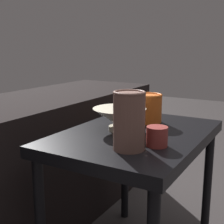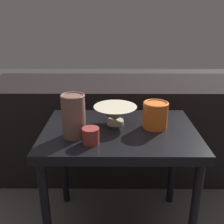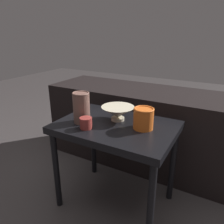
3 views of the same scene
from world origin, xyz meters
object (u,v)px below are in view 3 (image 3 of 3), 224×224
at_px(vase_textured_left, 81,107).
at_px(cup, 86,123).
at_px(bowl, 118,112).
at_px(vase_colorful_right, 143,118).

distance_m(vase_textured_left, cup, 0.11).
height_order(bowl, cup, bowl).
bearing_deg(cup, vase_colorful_right, 29.11).
height_order(bowl, vase_textured_left, vase_textured_left).
bearing_deg(bowl, vase_textured_left, -143.00).
bearing_deg(vase_textured_left, cup, -40.16).
relative_size(bowl, cup, 2.92).
relative_size(vase_colorful_right, cup, 1.75).
distance_m(vase_textured_left, vase_colorful_right, 0.36).
relative_size(vase_textured_left, cup, 2.67).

